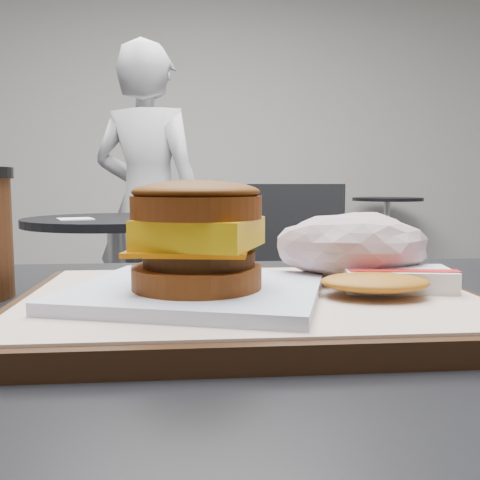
% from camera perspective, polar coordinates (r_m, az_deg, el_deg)
% --- Properties ---
extents(serving_tray, '(0.38, 0.28, 0.02)m').
position_cam_1_polar(serving_tray, '(0.45, 1.18, -6.93)').
color(serving_tray, black).
rests_on(serving_tray, customer_table).
extents(breakfast_sandwich, '(0.23, 0.22, 0.09)m').
position_cam_1_polar(breakfast_sandwich, '(0.41, -4.59, -1.00)').
color(breakfast_sandwich, white).
rests_on(breakfast_sandwich, serving_tray).
extents(hash_brown, '(0.12, 0.10, 0.02)m').
position_cam_1_polar(hash_brown, '(0.46, 15.41, -4.15)').
color(hash_brown, silver).
rests_on(hash_brown, serving_tray).
extents(crumpled_wrapper, '(0.14, 0.11, 0.06)m').
position_cam_1_polar(crumpled_wrapper, '(0.51, 11.94, -0.64)').
color(crumpled_wrapper, silver).
rests_on(crumpled_wrapper, serving_tray).
extents(neighbor_table, '(0.70, 0.70, 0.75)m').
position_cam_1_polar(neighbor_table, '(2.14, -12.97, -2.99)').
color(neighbor_table, black).
rests_on(neighbor_table, ground).
extents(napkin, '(0.15, 0.15, 0.00)m').
position_cam_1_polar(napkin, '(2.05, -17.15, 2.16)').
color(napkin, white).
rests_on(napkin, neighbor_table).
extents(neighbor_chair, '(0.66, 0.56, 0.88)m').
position_cam_1_polar(neighbor_chair, '(2.19, 2.65, -3.72)').
color(neighbor_chair, '#9C9CA1').
rests_on(neighbor_chair, ground).
extents(patron, '(0.66, 0.56, 1.55)m').
position_cam_1_polar(patron, '(2.65, -9.77, 3.61)').
color(patron, '#BCBCC1').
rests_on(patron, ground).
extents(bg_table_far, '(0.66, 0.66, 0.75)m').
position_cam_1_polar(bg_table_far, '(5.29, 15.39, 2.35)').
color(bg_table_far, black).
rests_on(bg_table_far, ground).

